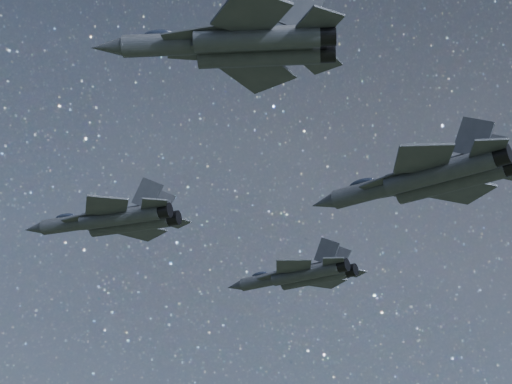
# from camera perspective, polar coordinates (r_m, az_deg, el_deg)

# --- Properties ---
(jet_lead) EXTENTS (17.47, 12.24, 4.41)m
(jet_lead) POSITION_cam_1_polar(r_m,az_deg,el_deg) (77.27, -10.36, -2.00)
(jet_lead) COLOR #2C3037
(jet_left) EXTENTS (16.76, 11.16, 4.26)m
(jet_left) POSITION_cam_1_polar(r_m,az_deg,el_deg) (86.46, 3.21, -6.06)
(jet_left) COLOR #2C3037
(jet_right) EXTENTS (15.20, 10.53, 3.82)m
(jet_right) POSITION_cam_1_polar(r_m,az_deg,el_deg) (46.39, -1.35, 10.68)
(jet_right) COLOR #2C3037
(jet_slot) EXTENTS (18.43, 12.19, 4.71)m
(jet_slot) POSITION_cam_1_polar(r_m,az_deg,el_deg) (63.75, 12.34, 0.99)
(jet_slot) COLOR #2C3037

